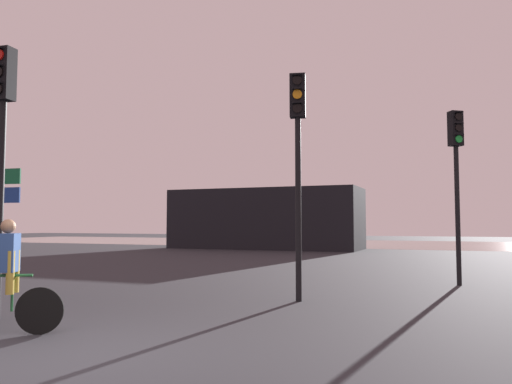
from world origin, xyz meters
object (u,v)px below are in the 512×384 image
distant_building (265,219)px  traffic_light_far_right (456,164)px  cyclist (6,276)px  traffic_light_near_left (2,129)px  traffic_light_center (298,143)px

distant_building → traffic_light_far_right: (11.12, -15.46, 1.25)m
distant_building → traffic_light_far_right: bearing=-54.3°
traffic_light_far_right → cyclist: bearing=19.5°
distant_building → traffic_light_near_left: bearing=-80.0°
traffic_light_near_left → traffic_light_center: bearing=-144.3°
traffic_light_near_left → traffic_light_far_right: 10.38m
distant_building → traffic_light_center: size_ratio=2.55×
traffic_light_near_left → cyclist: traffic_light_near_left is taller
traffic_light_center → traffic_light_far_right: size_ratio=1.04×
traffic_light_center → traffic_light_far_right: traffic_light_center is taller
traffic_light_near_left → distant_building: bearing=-86.4°
traffic_light_far_right → cyclist: size_ratio=2.74×
traffic_light_near_left → traffic_light_far_right: (7.05, 7.62, -0.04)m
distant_building → traffic_light_near_left: 23.48m
traffic_light_center → traffic_light_far_right: bearing=-140.6°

